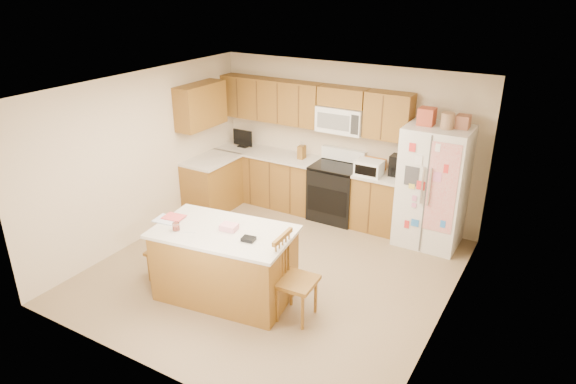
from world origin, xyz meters
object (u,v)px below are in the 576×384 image
Objects in this scene: island at (225,263)px; windsor_chair_back at (249,247)px; stove at (336,191)px; refrigerator at (433,185)px; windsor_chair_right at (295,280)px; windsor_chair_left at (164,251)px.

island reaches higher than windsor_chair_back.
refrigerator reaches higher than stove.
stove is 2.74m from island.
windsor_chair_right is at bearing -107.51° from refrigerator.
island is 0.93m from windsor_chair_left.
stove is at bearing 105.57° from windsor_chair_right.
refrigerator reaches higher than windsor_chair_right.
windsor_chair_back reaches higher than windsor_chair_left.
refrigerator is at bearing -2.30° from stove.
refrigerator is 1.11× the size of island.
island is at bearing -123.70° from refrigerator.
windsor_chair_back is at bearing 35.32° from windsor_chair_left.
stove is 1.08× the size of windsor_chair_right.
refrigerator is 2.31× the size of windsor_chair_back.
island is at bearing 5.05° from windsor_chair_left.
refrigerator reaches higher than island.
windsor_chair_right is at bearing 3.42° from island.
windsor_chair_right is at bearing 4.22° from windsor_chair_left.
stove is 2.78m from windsor_chair_right.
stove is at bearing 85.60° from island.
windsor_chair_back is (-0.23, -2.17, -0.06)m from stove.
windsor_chair_right is (0.98, -0.50, 0.08)m from windsor_chair_back.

